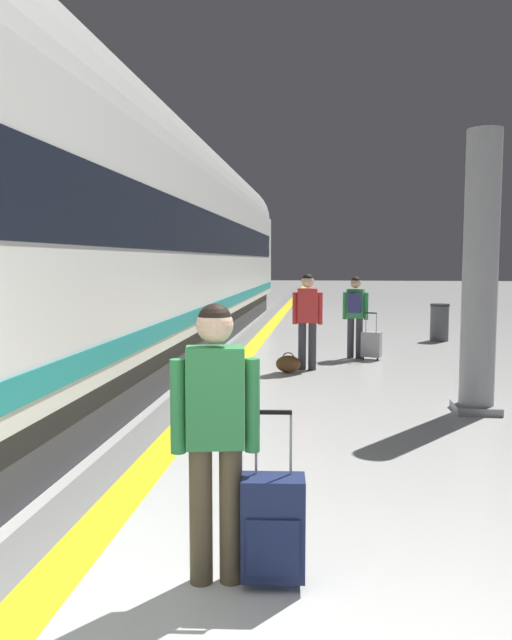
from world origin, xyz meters
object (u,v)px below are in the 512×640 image
platform_pillar (480,279)px  duffel_bag_near (288,364)px  rolling_suitcase_foreground (273,527)px  high_speed_train (75,224)px  passenger_near (307,314)px  traveller_foreground (215,423)px  suitcase_mid (371,344)px  waste_bin (439,322)px  passenger_mid (355,310)px

platform_pillar → duffel_bag_near: bearing=135.0°
rolling_suitcase_foreground → platform_pillar: platform_pillar is taller
high_speed_train → passenger_near: bearing=33.4°
traveller_foreground → suitcase_mid: traveller_foreground is taller
waste_bin → suitcase_mid: bearing=-120.4°
traveller_foreground → suitcase_mid: (1.55, 8.90, -0.69)m
rolling_suitcase_foreground → passenger_near: size_ratio=0.62×
passenger_near → duffel_bag_near: size_ratio=3.92×
passenger_mid → high_speed_train: bearing=-139.5°
traveller_foreground → rolling_suitcase_foreground: bearing=-2.4°
passenger_near → platform_pillar: size_ratio=0.48×
passenger_near → passenger_mid: 1.70m
passenger_near → waste_bin: 5.46m
passenger_near → waste_bin: size_ratio=1.90×
passenger_near → passenger_mid: size_ratio=1.05×
high_speed_train → waste_bin: bearing=46.0°
traveller_foreground → waste_bin: traveller_foreground is taller
high_speed_train → suitcase_mid: (4.60, 3.53, -2.20)m
passenger_near → suitcase_mid: size_ratio=1.82×
duffel_bag_near → platform_pillar: (2.60, -2.61, 1.57)m
rolling_suitcase_foreground → traveller_foreground: bearing=177.6°
platform_pillar → high_speed_train: bearing=172.9°
rolling_suitcase_foreground → platform_pillar: (2.25, 4.68, 1.36)m
passenger_near → duffel_bag_near: bearing=-135.3°
duffel_bag_near → waste_bin: 5.88m
passenger_mid → waste_bin: size_ratio=1.81×
rolling_suitcase_foreground → suitcase_mid: bearing=82.3°
suitcase_mid → waste_bin: 3.66m
high_speed_train → duffel_bag_near: (3.05, 1.90, -2.35)m
duffel_bag_near → waste_bin: size_ratio=0.48×
passenger_near → platform_pillar: platform_pillar is taller
rolling_suitcase_foreground → duffel_bag_near: rolling_suitcase_foreground is taller
suitcase_mid → platform_pillar: platform_pillar is taller
passenger_near → waste_bin: (3.09, 4.47, -0.54)m
platform_pillar → waste_bin: (0.80, 7.39, -1.27)m
traveller_foreground → platform_pillar: platform_pillar is taller
high_speed_train → passenger_near: (3.37, 2.22, -1.50)m
traveller_foreground → passenger_mid: bearing=82.3°
high_speed_train → suitcase_mid: bearing=37.5°
waste_bin → high_speed_train: bearing=-134.0°
suitcase_mid → platform_pillar: size_ratio=0.26×
duffel_bag_near → waste_bin: bearing=54.5°
high_speed_train → waste_bin: (6.45, 6.69, -2.05)m
duffel_bag_near → passenger_mid: (1.23, 1.75, 0.82)m
duffel_bag_near → rolling_suitcase_foreground: bearing=-87.2°
passenger_mid → duffel_bag_near: bearing=-125.1°
rolling_suitcase_foreground → passenger_near: (-0.03, 7.61, 0.63)m
rolling_suitcase_foreground → waste_bin: 12.45m
rolling_suitcase_foreground → platform_pillar: 5.37m
high_speed_train → platform_pillar: high_speed_train is taller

